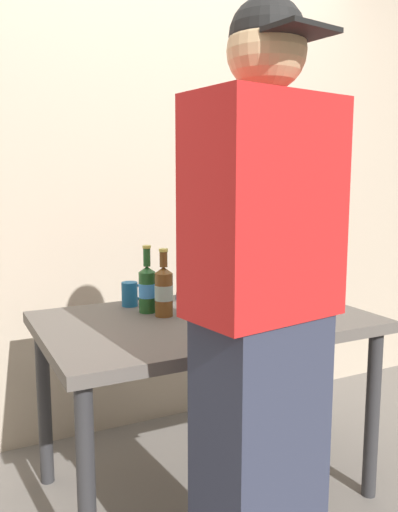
% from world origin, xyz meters
% --- Properties ---
extents(ground_plane, '(8.00, 8.00, 0.00)m').
position_xyz_m(ground_plane, '(0.00, 0.00, 0.00)').
color(ground_plane, slate).
rests_on(ground_plane, ground).
extents(desk, '(1.30, 0.82, 0.75)m').
position_xyz_m(desk, '(0.00, 0.00, 0.67)').
color(desk, '#56514C').
rests_on(desk, ground).
extents(laptop, '(0.34, 0.33, 0.21)m').
position_xyz_m(laptop, '(0.14, 0.13, 0.80)').
color(laptop, '#383D4C').
rests_on(laptop, desk).
extents(beer_bottle_brown, '(0.07, 0.07, 0.28)m').
position_xyz_m(beer_bottle_brown, '(-0.14, 0.08, 0.86)').
color(beer_bottle_brown, brown).
rests_on(beer_bottle_brown, desk).
extents(beer_bottle_green, '(0.07, 0.07, 0.28)m').
position_xyz_m(beer_bottle_green, '(-0.18, 0.17, 0.86)').
color(beer_bottle_green, '#1E5123').
rests_on(beer_bottle_green, desk).
extents(person_figure, '(0.43, 0.33, 1.76)m').
position_xyz_m(person_figure, '(-0.18, -0.69, 0.89)').
color(person_figure, '#2D3347').
rests_on(person_figure, ground).
extents(coffee_mug, '(0.11, 0.07, 0.11)m').
position_xyz_m(coffee_mug, '(-0.21, 0.30, 0.81)').
color(coffee_mug, '#19598C').
rests_on(coffee_mug, desk).
extents(back_wall, '(6.00, 0.10, 2.60)m').
position_xyz_m(back_wall, '(0.00, 0.75, 1.30)').
color(back_wall, tan).
rests_on(back_wall, ground).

